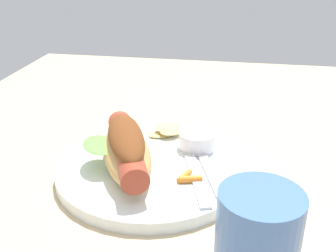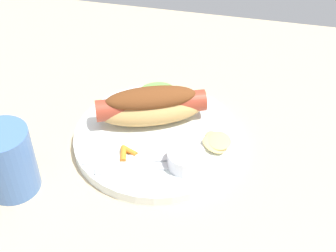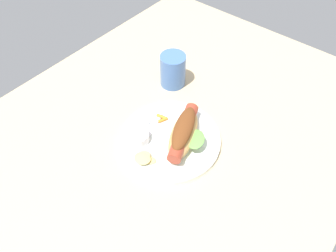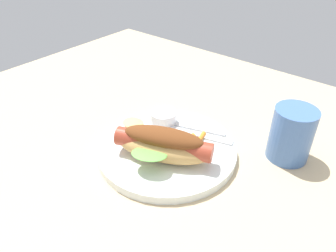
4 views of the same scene
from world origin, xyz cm
name	(u,v)px [view 3 (image 3 of 4)]	position (x,y,z in cm)	size (l,w,h in cm)	color
ground_plane	(166,134)	(0.00, 0.00, -0.90)	(120.00, 90.00, 1.80)	tan
plate	(170,139)	(1.62, 2.73, 0.80)	(25.59, 25.59, 1.60)	white
hot_dog	(183,133)	(0.43, 5.73, 4.53)	(17.45, 12.74, 5.99)	tan
sauce_ramekin	(139,137)	(7.16, -2.83, 2.86)	(5.31, 5.31, 2.51)	white
fork	(147,124)	(2.17, -4.63, 1.80)	(15.37, 6.12, 0.40)	silver
knife	(155,122)	(0.41, -3.32, 1.78)	(15.48, 1.40, 0.36)	silver
chips_pile	(144,158)	(10.72, 2.21, 2.29)	(5.41, 6.22, 1.36)	#D8BE71
carrot_garnish	(162,118)	(-1.79, -2.67, 2.02)	(2.76, 3.26, 0.89)	orange
drinking_cup	(173,70)	(-15.89, -10.48, 4.97)	(7.41, 7.41, 9.94)	#4770B2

